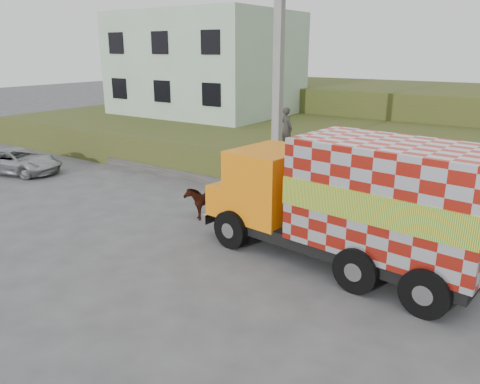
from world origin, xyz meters
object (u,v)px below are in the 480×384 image
Objects in this scene: cargo_truck at (352,202)px; pedestrian at (287,128)px; cow at (202,200)px; utility_pole at (278,86)px; suv at (17,161)px.

cargo_truck reaches higher than pedestrian.
cargo_truck is 7.82m from pedestrian.
cow is 5.41m from pedestrian.
utility_pole is 6.90m from cargo_truck.
utility_pole reaches higher than cargo_truck.
utility_pole reaches higher than pedestrian.
pedestrian is at bearing 105.00° from utility_pole.
cargo_truck is 1.90× the size of suv.
cargo_truck is at bearing -108.61° from suv.
suv is 2.47× the size of pedestrian.
cow is 10.43m from suv.
cargo_truck is 5.93× the size of cow.
utility_pole is 12.33m from suv.
cow is at bearing 178.70° from cargo_truck.
suv is at bearing 50.67° from pedestrian.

